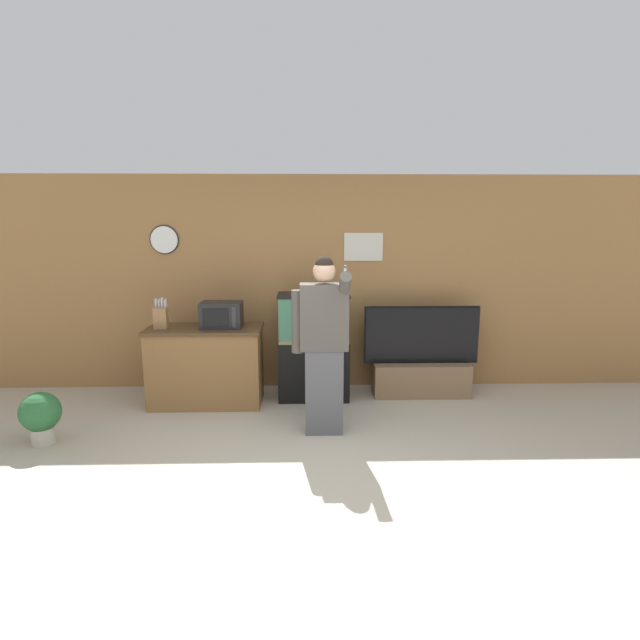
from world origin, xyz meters
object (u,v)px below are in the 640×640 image
(counter_island, at_px, (206,366))
(person_standing, at_px, (323,343))
(microwave, at_px, (222,315))
(potted_plant, at_px, (41,415))
(knife_block, at_px, (161,317))
(aquarium_on_stand, at_px, (314,347))
(tv_on_stand, at_px, (421,369))

(counter_island, bearing_deg, person_standing, -32.48)
(microwave, distance_m, potted_plant, 1.99)
(potted_plant, bearing_deg, knife_block, 48.52)
(microwave, relative_size, person_standing, 0.26)
(microwave, bearing_deg, knife_block, -175.32)
(knife_block, bearing_deg, person_standing, -23.74)
(microwave, xyz_separation_m, person_standing, (1.10, -0.83, -0.13))
(counter_island, relative_size, person_standing, 0.73)
(counter_island, distance_m, potted_plant, 1.70)
(microwave, height_order, aquarium_on_stand, aquarium_on_stand)
(counter_island, relative_size, microwave, 2.84)
(knife_block, bearing_deg, counter_island, 6.62)
(aquarium_on_stand, relative_size, tv_on_stand, 0.91)
(aquarium_on_stand, bearing_deg, knife_block, -172.70)
(microwave, bearing_deg, tv_on_stand, 6.08)
(tv_on_stand, height_order, potted_plant, tv_on_stand)
(aquarium_on_stand, distance_m, person_standing, 1.03)
(tv_on_stand, bearing_deg, aquarium_on_stand, -176.24)
(person_standing, bearing_deg, counter_island, 147.52)
(aquarium_on_stand, xyz_separation_m, tv_on_stand, (1.28, 0.08, -0.30))
(microwave, height_order, knife_block, knife_block)
(microwave, xyz_separation_m, knife_block, (-0.66, -0.05, -0.02))
(knife_block, distance_m, aquarium_on_stand, 1.74)
(counter_island, distance_m, microwave, 0.62)
(knife_block, bearing_deg, potted_plant, -131.48)
(counter_island, distance_m, knife_block, 0.73)
(knife_block, relative_size, potted_plant, 0.68)
(person_standing, relative_size, potted_plant, 3.46)
(knife_block, bearing_deg, microwave, 4.68)
(person_standing, xyz_separation_m, potted_plant, (-2.63, -0.21, -0.62))
(aquarium_on_stand, relative_size, potted_plant, 2.47)
(counter_island, height_order, tv_on_stand, tv_on_stand)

